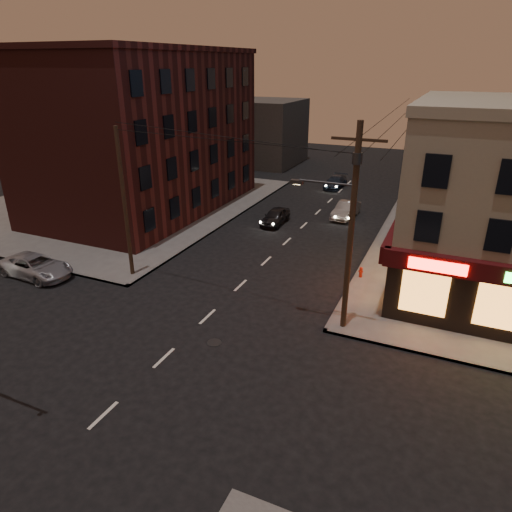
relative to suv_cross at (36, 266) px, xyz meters
The scene contains 14 objects.
ground 12.86m from the suv_cross, 18.15° to the right, with size 120.00×120.00×0.00m, color black.
sidewalk_nw 16.09m from the suv_cross, 111.13° to the left, with size 24.00×28.00×0.15m, color #514F4C.
brick_apartment 16.31m from the suv_cross, 98.71° to the left, with size 12.00×20.00×13.00m, color #481917.
bg_building_ne_a 43.02m from the suv_cross, 52.38° to the left, with size 10.00×12.00×7.00m, color #3F3D3A.
bg_building_nw 38.15m from the suv_cross, 91.20° to the left, with size 9.00×10.00×8.00m, color #3F3D3A.
bg_building_ne_b 53.81m from the suv_cross, 63.24° to the left, with size 8.00×8.00×6.00m, color #3F3D3A.
utility_pole_main 19.64m from the suv_cross, ahead, with size 4.20×0.44×10.00m.
utility_pole_far 34.07m from the suv_cross, 55.84° to the left, with size 0.26×0.26×9.00m, color #382619.
utility_pole_west 7.16m from the suv_cross, 24.83° to the left, with size 0.24×0.24×9.00m, color #382619.
suv_cross is the anchor object (origin of this frame).
sedan_near 18.31m from the suv_cross, 57.23° to the left, with size 1.53×3.80×1.29m, color black.
sedan_mid 24.44m from the suv_cross, 52.67° to the left, with size 1.44×4.14×1.37m, color slate.
sedan_far 31.22m from the suv_cross, 68.68° to the left, with size 1.71×4.20×1.22m, color #192332.
fire_hydrant 20.17m from the suv_cross, 22.76° to the left, with size 0.30×0.30×0.67m.
Camera 1 is at (10.83, -14.04, 12.37)m, focal length 32.00 mm.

